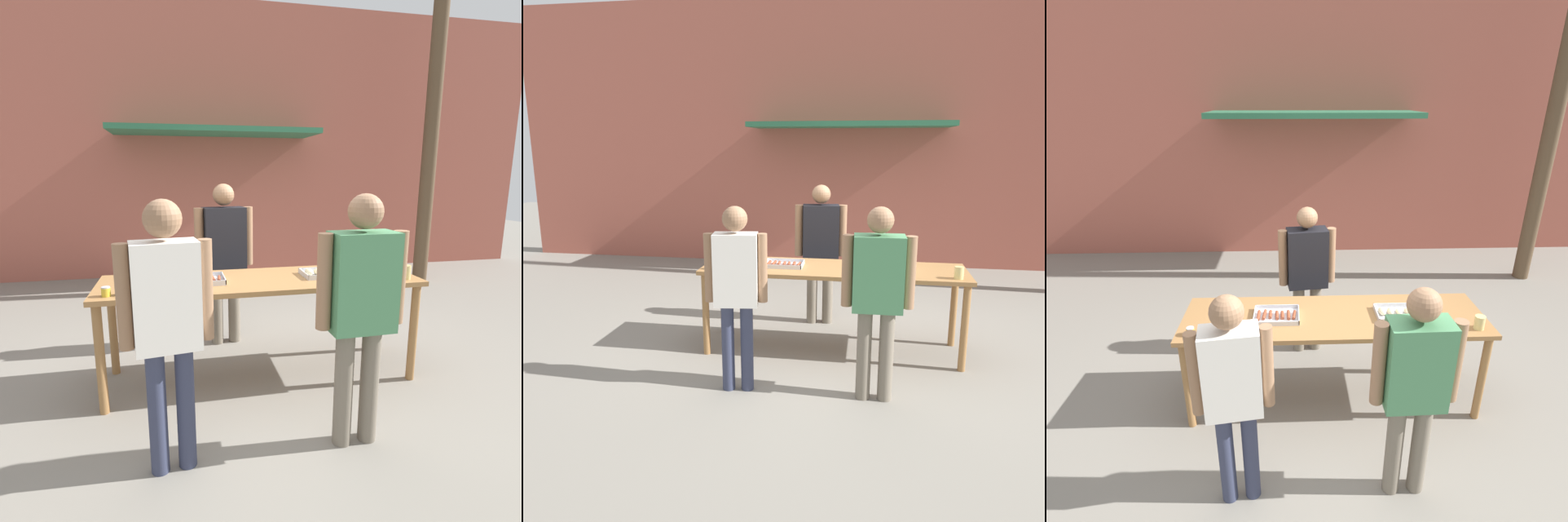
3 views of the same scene
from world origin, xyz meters
TOP-DOWN VIEW (x-y plane):
  - ground_plane at (0.00, 0.00)m, footprint 24.00×24.00m
  - building_facade_back at (0.00, 3.98)m, footprint 12.00×1.11m
  - serving_table at (0.00, 0.00)m, footprint 2.64×0.76m
  - food_tray_sausages at (-0.51, -0.01)m, footprint 0.39×0.30m
  - food_tray_buns at (0.57, -0.01)m, footprint 0.41×0.28m
  - condiment_jar_mustard at (-1.19, -0.27)m, footprint 0.07×0.07m
  - condiment_jar_ketchup at (-1.09, -0.26)m, footprint 0.07×0.07m
  - beer_cup at (1.18, -0.26)m, footprint 0.09×0.09m
  - person_server_behind_table at (-0.21, 0.81)m, footprint 0.59×0.28m
  - person_customer_holding_hotdog at (-0.75, -1.01)m, footprint 0.52×0.25m
  - person_customer_with_cup at (0.42, -1.00)m, footprint 0.58×0.23m
  - utility_pole at (3.25, 2.64)m, footprint 1.10×0.23m

SIDE VIEW (x-z plane):
  - ground_plane at x=0.00m, z-range 0.00..0.00m
  - serving_table at x=0.00m, z-range 0.35..1.23m
  - food_tray_sausages at x=-0.51m, z-range 0.88..0.92m
  - food_tray_buns at x=0.57m, z-range 0.88..0.94m
  - condiment_jar_mustard at x=-1.19m, z-range 0.88..0.95m
  - condiment_jar_ketchup at x=-1.09m, z-range 0.88..0.95m
  - beer_cup at x=1.18m, z-range 0.88..1.00m
  - person_customer_with_cup at x=0.42m, z-range 0.16..1.78m
  - person_customer_holding_hotdog at x=-0.75m, z-range 0.17..1.78m
  - person_server_behind_table at x=-0.21m, z-range 0.16..1.81m
  - building_facade_back at x=0.00m, z-range 0.01..4.51m
  - utility_pole at x=3.25m, z-range 0.08..6.82m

